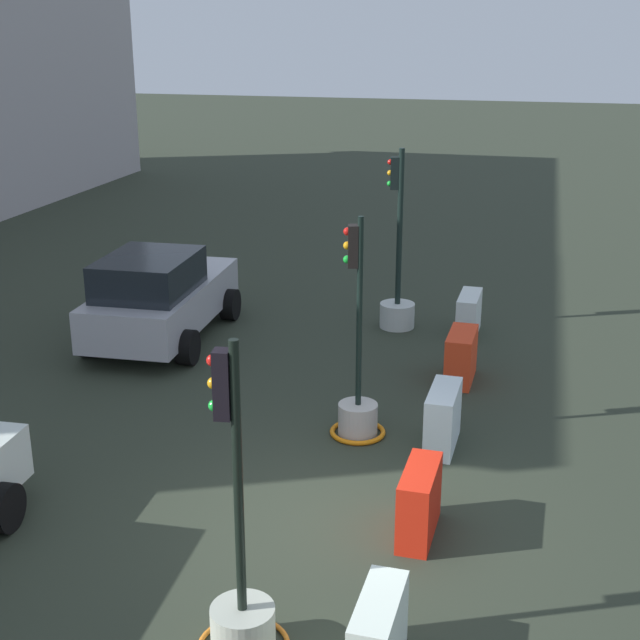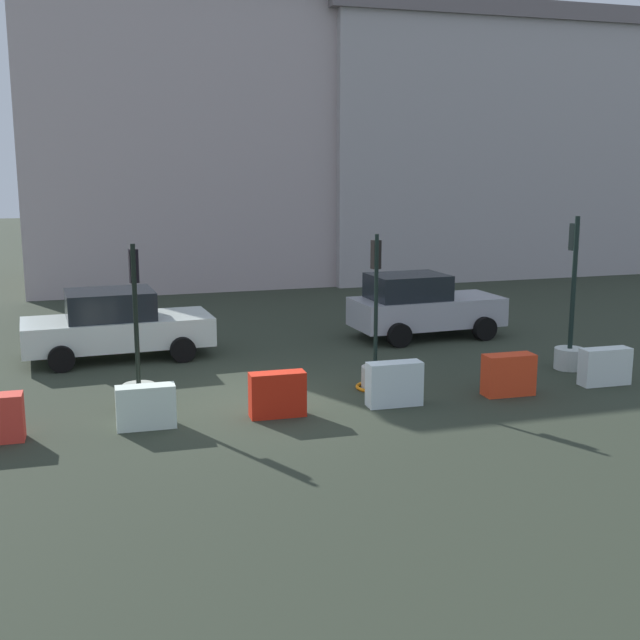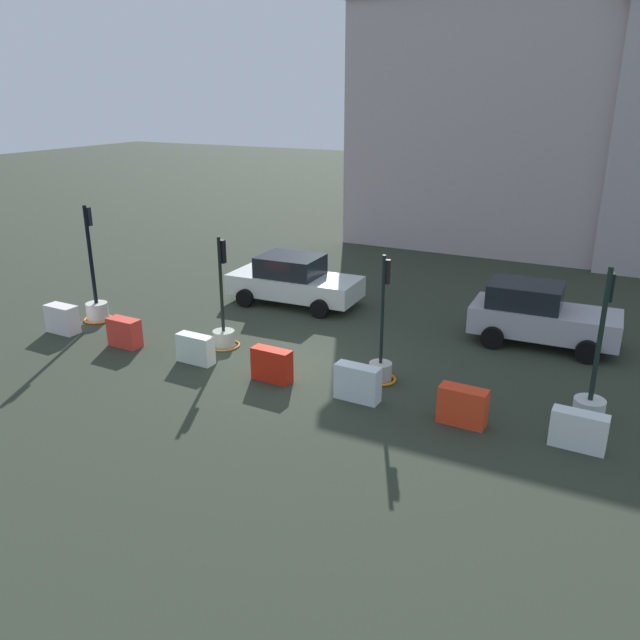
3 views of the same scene
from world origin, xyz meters
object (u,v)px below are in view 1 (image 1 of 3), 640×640
object	(u,v)px
traffic_light_1	(241,603)
construction_barrier_6	(469,314)
construction_barrier_2	(378,636)
car_silver_hatchback	(159,296)
construction_barrier_5	(461,357)
construction_barrier_3	(419,502)
traffic_light_2	(357,401)
construction_barrier_4	(443,418)
traffic_light_3	(397,295)

from	to	relation	value
traffic_light_1	construction_barrier_6	world-z (taller)	traffic_light_1
construction_barrier_2	car_silver_hatchback	bearing A→B (deg)	35.48
traffic_light_1	construction_barrier_5	size ratio (longest dim) A/B	3.01
traffic_light_1	car_silver_hatchback	world-z (taller)	traffic_light_1
construction_barrier_6	traffic_light_1	bearing A→B (deg)	172.37
traffic_light_1	construction_barrier_3	distance (m)	2.78
traffic_light_2	construction_barrier_6	bearing A→B (deg)	-13.82
traffic_light_1	construction_barrier_2	size ratio (longest dim) A/B	3.02
construction_barrier_2	construction_barrier_5	bearing A→B (deg)	-0.41
traffic_light_1	traffic_light_2	distance (m)	4.86
construction_barrier_4	car_silver_hatchback	world-z (taller)	car_silver_hatchback
construction_barrier_5	construction_barrier_6	bearing A→B (deg)	1.93
construction_barrier_3	construction_barrier_4	bearing A→B (deg)	-0.04
car_silver_hatchback	traffic_light_2	bearing A→B (deg)	-124.70
traffic_light_2	construction_barrier_2	xyz separation A→B (m)	(-4.85, -1.21, -0.14)
car_silver_hatchback	construction_barrier_2	bearing A→B (deg)	-144.52
traffic_light_2	construction_barrier_6	size ratio (longest dim) A/B	2.93
construction_barrier_2	construction_barrier_3	xyz separation A→B (m)	(2.41, -0.04, 0.03)
traffic_light_1	construction_barrier_6	size ratio (longest dim) A/B	2.87
construction_barrier_5	construction_barrier_3	bearing A→B (deg)	179.84
traffic_light_2	construction_barrier_5	bearing A→B (deg)	-27.45
construction_barrier_3	construction_barrier_4	world-z (taller)	construction_barrier_4
construction_barrier_4	construction_barrier_3	bearing A→B (deg)	179.96
construction_barrier_3	construction_barrier_5	world-z (taller)	construction_barrier_5
traffic_light_1	construction_barrier_3	xyz separation A→B (m)	(2.43, -1.36, -0.10)
traffic_light_1	traffic_light_2	xyz separation A→B (m)	(4.86, -0.11, 0.01)
traffic_light_1	construction_barrier_6	bearing A→B (deg)	-7.63
construction_barrier_4	construction_barrier_6	xyz separation A→B (m)	(4.89, 0.07, -0.04)
construction_barrier_4	traffic_light_3	bearing A→B (deg)	16.57
construction_barrier_4	construction_barrier_5	distance (m)	2.51
traffic_light_1	construction_barrier_5	distance (m)	7.42
traffic_light_1	construction_barrier_5	xyz separation A→B (m)	(7.29, -1.37, -0.10)
construction_barrier_6	car_silver_hatchback	distance (m)	5.90
construction_barrier_6	car_silver_hatchback	bearing A→B (deg)	107.19
traffic_light_2	construction_barrier_6	world-z (taller)	traffic_light_2
traffic_light_2	construction_barrier_2	world-z (taller)	traffic_light_2
traffic_light_2	construction_barrier_4	distance (m)	1.26
construction_barrier_2	construction_barrier_5	world-z (taller)	construction_barrier_5
traffic_light_2	construction_barrier_5	world-z (taller)	traffic_light_2
traffic_light_2	traffic_light_3	xyz separation A→B (m)	(4.89, 0.23, 0.12)
construction_barrier_5	car_silver_hatchback	size ratio (longest dim) A/B	0.26
construction_barrier_3	construction_barrier_4	distance (m)	2.36
traffic_light_3	construction_barrier_3	world-z (taller)	traffic_light_3
traffic_light_1	construction_barrier_2	xyz separation A→B (m)	(0.01, -1.32, -0.13)
traffic_light_1	construction_barrier_3	size ratio (longest dim) A/B	3.02
traffic_light_3	construction_barrier_4	xyz separation A→B (m)	(-4.97, -1.48, -0.22)
construction_barrier_2	construction_barrier_5	distance (m)	7.28
construction_barrier_2	car_silver_hatchback	xyz separation A→B (m)	(7.92, 5.65, 0.47)
traffic_light_3	construction_barrier_3	distance (m)	7.48
traffic_light_3	construction_barrier_5	world-z (taller)	traffic_light_3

